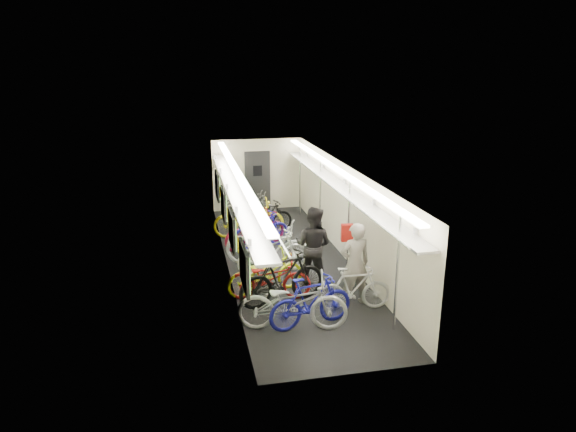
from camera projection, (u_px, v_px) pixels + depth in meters
name	position (u px, v px, depth m)	size (l,w,h in m)	color
train_car_shell	(268.00, 192.00, 13.06)	(10.00, 10.00, 10.00)	black
bicycle_0	(293.00, 303.00, 9.49)	(0.72, 2.05, 1.08)	#A6A5AA
bicycle_1	(311.00, 302.00, 9.60)	(0.48, 1.70, 1.02)	#181994
bicycle_2	(269.00, 278.00, 10.76)	(0.62, 1.77, 0.93)	maroon
bicycle_3	(282.00, 278.00, 10.51)	(0.54, 1.91, 1.15)	black
bicycle_4	(265.00, 273.00, 11.04)	(0.61, 1.76, 0.93)	#CCDF15
bicycle_5	(273.00, 252.00, 12.08)	(0.50, 1.76, 1.05)	white
bicycle_6	(268.00, 244.00, 12.52)	(0.75, 2.14, 1.13)	#B3B4B8
bicycle_7	(261.00, 230.00, 13.76)	(0.48, 1.68, 1.01)	#211BA3
bicycle_8	(255.00, 230.00, 13.83)	(0.65, 1.87, 0.98)	maroon
bicycle_9	(266.00, 218.00, 14.89)	(0.47, 1.67, 1.00)	black
bicycle_10	(249.00, 218.00, 14.70)	(0.71, 2.04, 1.07)	yellow
bicycle_11	(353.00, 289.00, 10.27)	(0.43, 1.54, 0.92)	silver
bicycle_12	(250.00, 207.00, 16.24)	(0.59, 1.69, 0.89)	slate
bicycle_14	(247.00, 204.00, 16.54)	(0.58, 1.67, 0.88)	#56575B
passenger_near	(355.00, 264.00, 10.45)	(0.64, 0.42, 1.75)	gray
passenger_mid	(313.00, 245.00, 11.44)	(0.87, 0.68, 1.79)	black
backpack	(347.00, 233.00, 11.09)	(0.26, 0.14, 0.38)	#B51812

